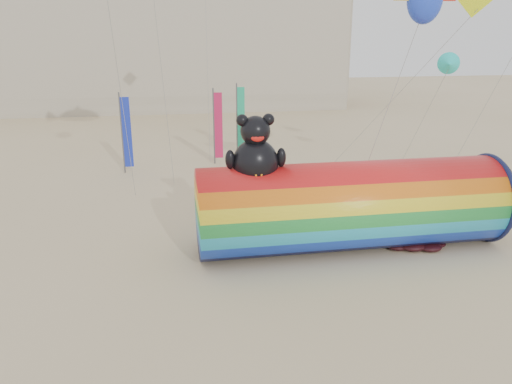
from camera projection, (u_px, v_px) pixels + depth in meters
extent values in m
plane|color=#CCB58C|center=(250.00, 261.00, 20.07)|extent=(160.00, 160.00, 0.00)
cube|color=#B7AD99|center=(84.00, 21.00, 58.15)|extent=(60.00, 15.00, 20.00)
cube|color=#28303D|center=(73.00, 14.00, 50.91)|extent=(59.50, 0.12, 17.00)
cylinder|color=red|center=(351.00, 206.00, 20.81)|extent=(12.75, 3.72, 3.72)
torus|color=#0F1438|center=(486.00, 198.00, 21.84)|extent=(0.26, 3.90, 3.90)
cylinder|color=black|center=(489.00, 197.00, 21.87)|extent=(0.06, 3.68, 3.68)
ellipsoid|color=black|center=(255.00, 163.00, 19.52)|extent=(1.82, 1.63, 1.91)
ellipsoid|color=#FFA91A|center=(258.00, 170.00, 19.01)|extent=(0.94, 0.41, 0.82)
sphere|color=black|center=(255.00, 131.00, 19.13)|extent=(1.17, 1.17, 1.17)
sphere|color=black|center=(242.00, 120.00, 18.92)|extent=(0.47, 0.47, 0.47)
sphere|color=black|center=(268.00, 120.00, 19.09)|extent=(0.47, 0.47, 0.47)
ellipsoid|color=red|center=(258.00, 137.00, 18.73)|extent=(0.51, 0.19, 0.33)
ellipsoid|color=black|center=(230.00, 160.00, 19.19)|extent=(0.38, 0.38, 0.77)
ellipsoid|color=black|center=(281.00, 157.00, 19.52)|extent=(0.38, 0.38, 0.77)
imported|color=slate|center=(394.00, 214.00, 22.68)|extent=(0.75, 0.72, 1.73)
ellipsoid|color=#3E0B10|center=(412.00, 245.00, 21.01)|extent=(1.17, 0.99, 0.41)
ellipsoid|color=#3E0B10|center=(430.00, 247.00, 20.95)|extent=(0.99, 0.84, 0.34)
ellipsoid|color=#3E0B10|center=(397.00, 246.00, 21.06)|extent=(0.91, 0.77, 0.32)
ellipsoid|color=#3E0B10|center=(414.00, 243.00, 21.45)|extent=(0.78, 0.66, 0.27)
ellipsoid|color=#3E0B10|center=(437.00, 244.00, 21.32)|extent=(0.73, 0.62, 0.25)
cylinder|color=#59595E|center=(122.00, 133.00, 31.81)|extent=(0.10, 0.10, 5.20)
cube|color=#182CBA|center=(127.00, 132.00, 31.84)|extent=(0.56, 0.06, 4.50)
cylinder|color=#59595E|center=(214.00, 127.00, 34.10)|extent=(0.10, 0.10, 5.20)
cube|color=#C01B4D|center=(218.00, 126.00, 34.14)|extent=(0.56, 0.06, 4.50)
cylinder|color=#59595E|center=(237.00, 118.00, 37.40)|extent=(0.10, 0.10, 5.20)
cube|color=#1AAA79|center=(241.00, 117.00, 37.43)|extent=(0.56, 0.06, 4.50)
cone|color=#1AD3CC|center=(449.00, 64.00, 27.20)|extent=(1.20, 1.20, 1.08)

